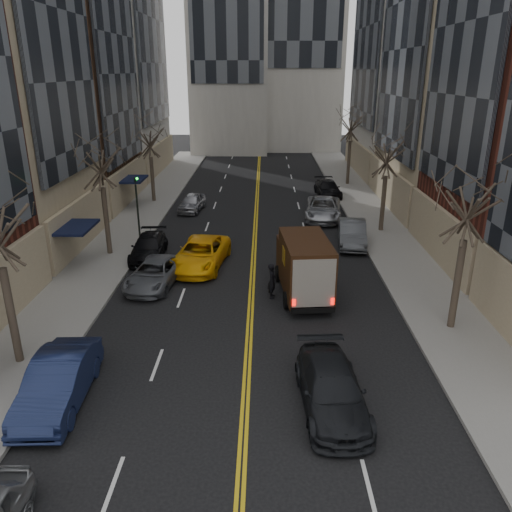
{
  "coord_description": "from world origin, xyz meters",
  "views": [
    {
      "loc": [
        0.59,
        -8.47,
        10.68
      ],
      "look_at": [
        0.23,
        14.12,
        2.2
      ],
      "focal_mm": 35.0,
      "sensor_mm": 36.0,
      "label": 1
    }
  ],
  "objects_px": {
    "observer_sedan": "(332,389)",
    "pedestrian": "(272,281)",
    "taxi": "(201,254)",
    "ups_truck": "(304,266)"
  },
  "relations": [
    {
      "from": "observer_sedan",
      "to": "taxi",
      "type": "xyz_separation_m",
      "value": [
        -5.88,
        12.72,
        0.05
      ]
    },
    {
      "from": "ups_truck",
      "to": "observer_sedan",
      "type": "height_order",
      "value": "ups_truck"
    },
    {
      "from": "ups_truck",
      "to": "taxi",
      "type": "distance_m",
      "value": 6.76
    },
    {
      "from": "observer_sedan",
      "to": "taxi",
      "type": "distance_m",
      "value": 14.01
    },
    {
      "from": "ups_truck",
      "to": "observer_sedan",
      "type": "bearing_deg",
      "value": -93.51
    },
    {
      "from": "taxi",
      "to": "ups_truck",
      "type": "bearing_deg",
      "value": -25.64
    },
    {
      "from": "ups_truck",
      "to": "observer_sedan",
      "type": "distance_m",
      "value": 9.04
    },
    {
      "from": "observer_sedan",
      "to": "pedestrian",
      "type": "xyz_separation_m",
      "value": [
        -1.85,
        8.64,
        0.16
      ]
    },
    {
      "from": "pedestrian",
      "to": "observer_sedan",
      "type": "bearing_deg",
      "value": -163.39
    },
    {
      "from": "observer_sedan",
      "to": "pedestrian",
      "type": "distance_m",
      "value": 8.83
    }
  ]
}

